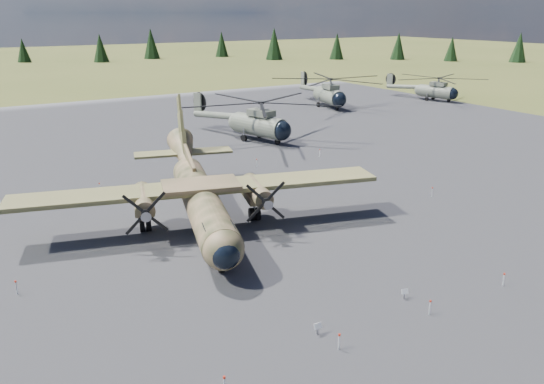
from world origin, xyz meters
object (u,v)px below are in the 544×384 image
helicopter_near (258,113)px  helicopter_far (436,84)px  helicopter_mid (329,87)px  transport_plane (199,192)px

helicopter_near → helicopter_far: (43.17, 11.39, -0.52)m
helicopter_mid → helicopter_far: helicopter_mid is taller
helicopter_near → helicopter_far: helicopter_near is taller
helicopter_far → helicopter_near: bearing=-179.7°
helicopter_near → helicopter_mid: 27.00m
helicopter_near → helicopter_mid: bearing=17.7°
helicopter_far → transport_plane: bearing=-165.8°
helicopter_mid → helicopter_far: bearing=0.5°
transport_plane → helicopter_mid: bearing=58.2°
helicopter_far → helicopter_mid: bearing=154.8°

